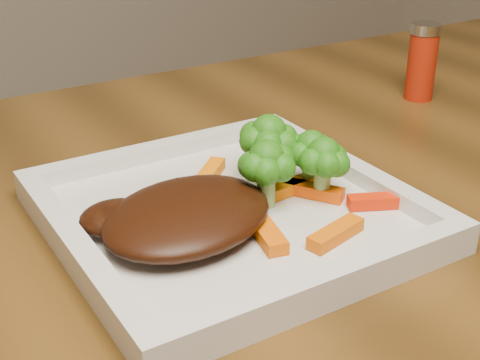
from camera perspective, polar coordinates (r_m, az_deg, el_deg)
plate at (r=0.54m, az=-0.91°, el=-3.21°), size 0.27×0.27×0.01m
steak at (r=0.50m, az=-4.50°, el=-3.01°), size 0.17×0.15×0.03m
broccoli_0 at (r=0.57m, az=2.46°, el=3.05°), size 0.06×0.06×0.07m
broccoli_1 at (r=0.56m, az=6.06°, el=2.40°), size 0.05×0.05×0.06m
broccoli_2 at (r=0.55m, az=7.10°, el=1.22°), size 0.07×0.07×0.06m
broccoli_3 at (r=0.53m, az=2.27°, el=0.80°), size 0.05×0.05×0.06m
carrot_0 at (r=0.50m, az=8.17°, el=-4.53°), size 0.05×0.03×0.01m
carrot_1 at (r=0.55m, az=11.72°, el=-1.78°), size 0.05×0.03×0.01m
carrot_2 at (r=0.50m, az=2.13°, el=-4.35°), size 0.03×0.06×0.01m
carrot_4 at (r=0.59m, az=-2.60°, el=0.57°), size 0.05×0.04×0.01m
carrot_5 at (r=0.56m, az=6.23°, el=-0.90°), size 0.04×0.05×0.01m
carrot_6 at (r=0.56m, az=3.80°, el=-0.77°), size 0.05×0.02×0.01m
spice_shaker at (r=0.84m, az=15.27°, el=9.70°), size 0.04×0.04×0.09m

